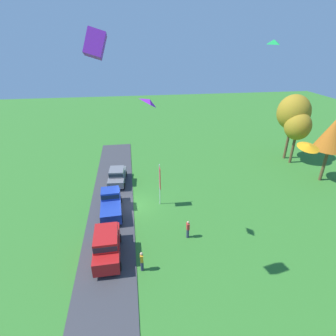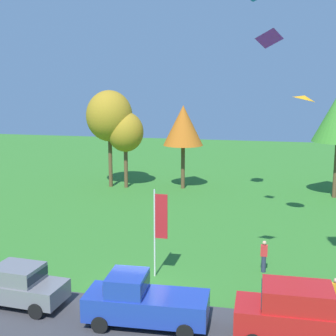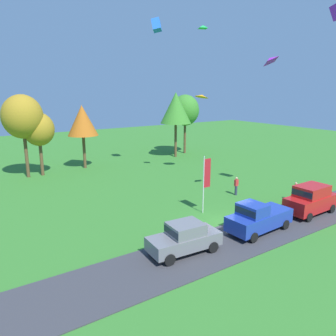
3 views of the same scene
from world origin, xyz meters
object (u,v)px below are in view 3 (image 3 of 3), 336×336
(tree_lone_near, at_px, (176,108))
(tree_center_back, at_px, (82,121))
(kite_diamond_near_flag, at_px, (203,27))
(tree_far_left, at_px, (185,110))
(car_suv_near_entrance, at_px, (311,198))
(tree_far_right, at_px, (39,130))
(car_sedan_mid_row, at_px, (185,237))
(kite_diamond_high_left, at_px, (269,60))
(flag_banner, at_px, (206,177))
(tree_left_of_center, at_px, (22,117))
(kite_delta_over_trees, at_px, (202,96))
(person_watching_sky, at_px, (236,186))
(kite_box_mid_center, at_px, (156,25))
(car_pickup_far_end, at_px, (258,217))
(person_on_lawn, at_px, (295,191))

(tree_lone_near, bearing_deg, tree_center_back, 177.50)
(kite_diamond_near_flag, bearing_deg, tree_far_left, 58.69)
(car_suv_near_entrance, height_order, tree_far_right, tree_far_right)
(car_sedan_mid_row, bearing_deg, kite_diamond_high_left, 17.64)
(tree_center_back, relative_size, kite_diamond_near_flag, 9.13)
(kite_diamond_high_left, bearing_deg, tree_lone_near, 74.42)
(kite_diamond_high_left, bearing_deg, flag_banner, 167.17)
(tree_left_of_center, bearing_deg, flag_banner, -63.91)
(car_sedan_mid_row, height_order, tree_center_back, tree_center_back)
(flag_banner, bearing_deg, kite_delta_over_trees, 52.63)
(car_sedan_mid_row, bearing_deg, car_suv_near_entrance, -2.08)
(person_watching_sky, relative_size, tree_far_right, 0.24)
(tree_far_left, height_order, kite_diamond_near_flag, kite_diamond_near_flag)
(person_watching_sky, xyz_separation_m, flag_banner, (-5.21, -1.77, 2.03))
(tree_left_of_center, relative_size, kite_diamond_near_flag, 10.71)
(tree_left_of_center, height_order, kite_delta_over_trees, kite_delta_over_trees)
(car_sedan_mid_row, xyz_separation_m, kite_diamond_high_left, (10.45, 3.32, 10.70))
(car_sedan_mid_row, distance_m, tree_center_back, 25.11)
(car_sedan_mid_row, bearing_deg, tree_lone_near, 55.89)
(tree_far_left, bearing_deg, kite_diamond_high_left, -111.08)
(car_sedan_mid_row, height_order, tree_lone_near, tree_lone_near)
(tree_left_of_center, bearing_deg, tree_center_back, 6.28)
(kite_box_mid_center, relative_size, kite_diamond_near_flag, 1.44)
(tree_left_of_center, relative_size, tree_center_back, 1.17)
(person_watching_sky, distance_m, tree_lone_near, 19.50)
(flag_banner, xyz_separation_m, kite_diamond_near_flag, (5.08, 6.95, 12.40))
(car_pickup_far_end, distance_m, tree_left_of_center, 26.71)
(tree_lone_near, bearing_deg, flag_banner, -119.07)
(tree_left_of_center, xyz_separation_m, kite_diamond_near_flag, (14.50, -12.30, 8.63))
(car_sedan_mid_row, xyz_separation_m, car_suv_near_entrance, (11.93, -0.43, 0.25))
(car_pickup_far_end, bearing_deg, tree_lone_near, 67.01)
(flag_banner, distance_m, kite_diamond_high_left, 10.25)
(tree_center_back, relative_size, flag_banner, 1.69)
(person_on_lawn, bearing_deg, kite_diamond_high_left, 159.75)
(car_pickup_far_end, bearing_deg, car_suv_near_entrance, 0.01)
(tree_center_back, distance_m, kite_box_mid_center, 13.99)
(car_sedan_mid_row, distance_m, tree_lone_near, 29.47)
(car_suv_near_entrance, relative_size, tree_far_left, 0.53)
(car_suv_near_entrance, xyz_separation_m, kite_delta_over_trees, (0.75, 14.46, 7.55))
(tree_lone_near, height_order, kite_diamond_high_left, kite_diamond_high_left)
(tree_far_left, bearing_deg, person_watching_sky, -113.57)
(flag_banner, height_order, kite_delta_over_trees, kite_delta_over_trees)
(kite_box_mid_center, bearing_deg, tree_far_left, 38.52)
(tree_far_right, height_order, tree_center_back, tree_center_back)
(car_sedan_mid_row, height_order, car_suv_near_entrance, car_suv_near_entrance)
(kite_diamond_near_flag, bearing_deg, tree_far_right, 136.58)
(person_on_lawn, xyz_separation_m, kite_diamond_high_left, (-3.21, 1.18, 10.87))
(tree_far_right, height_order, kite_box_mid_center, kite_box_mid_center)
(kite_diamond_near_flag, bearing_deg, tree_left_of_center, 139.69)
(kite_diamond_high_left, height_order, kite_box_mid_center, kite_box_mid_center)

